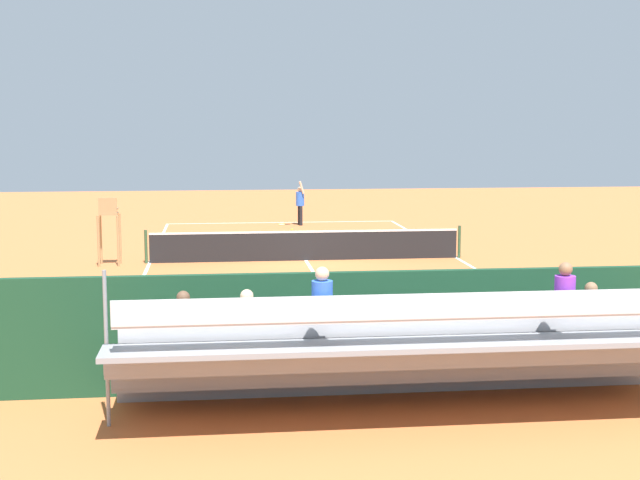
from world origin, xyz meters
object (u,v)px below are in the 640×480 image
at_px(courtside_bench, 504,340).
at_px(tennis_player, 300,202).
at_px(bleacher_stand, 402,353).
at_px(tennis_ball_near, 292,229).
at_px(tennis_ball_far, 268,233).
at_px(equipment_bag, 394,366).
at_px(tennis_net, 306,245).
at_px(umpire_chair, 109,224).
at_px(tennis_racket, 282,224).

relative_size(courtside_bench, tennis_player, 0.93).
bearing_deg(courtside_bench, bleacher_stand, 42.08).
xyz_separation_m(tennis_ball_near, tennis_ball_far, (1.07, 1.20, 0.00)).
xyz_separation_m(bleacher_stand, equipment_bag, (-0.27, -1.97, -0.76)).
bearing_deg(tennis_net, tennis_ball_near, -91.67).
bearing_deg(umpire_chair, tennis_player, -124.33).
xyz_separation_m(bleacher_stand, umpire_chair, (6.15, -15.07, 0.37)).
relative_size(tennis_net, tennis_player, 5.35).
distance_m(tennis_net, equipment_bag, 13.41).
distance_m(courtside_bench, tennis_racket, 23.49).
relative_size(bleacher_stand, tennis_racket, 15.48).
bearing_deg(tennis_ball_far, tennis_racket, -104.15).
height_order(bleacher_stand, tennis_ball_near, bleacher_stand).
bearing_deg(courtside_bench, tennis_player, -86.20).
distance_m(bleacher_stand, equipment_bag, 2.13).
bearing_deg(tennis_ball_near, tennis_player, -105.90).
distance_m(tennis_racket, tennis_ball_far, 3.32).
relative_size(umpire_chair, equipment_bag, 2.38).
xyz_separation_m(tennis_player, tennis_ball_near, (0.51, 1.78, -0.98)).
bearing_deg(courtside_bench, tennis_racket, -84.38).
height_order(tennis_net, tennis_player, tennis_player).
xyz_separation_m(tennis_player, tennis_racket, (0.76, -0.24, -1.00)).
xyz_separation_m(umpire_chair, tennis_ball_near, (-6.44, -8.39, -1.28)).
relative_size(tennis_player, tennis_ball_far, 29.18).
relative_size(courtside_bench, tennis_racket, 3.08).
bearing_deg(tennis_net, tennis_player, -94.30).
height_order(bleacher_stand, courtside_bench, bleacher_stand).
relative_size(tennis_net, tennis_ball_far, 156.06).
bearing_deg(equipment_bag, tennis_ball_near, -90.02).
xyz_separation_m(tennis_net, tennis_player, (-0.74, -9.87, 0.51)).
bearing_deg(tennis_ball_near, courtside_bench, 95.46).
bearing_deg(tennis_ball_near, tennis_racket, -82.80).
relative_size(tennis_net, tennis_ball_near, 156.06).
relative_size(tennis_net, tennis_racket, 17.60).
relative_size(umpire_chair, courtside_bench, 1.19).
bearing_deg(bleacher_stand, tennis_net, -90.17).
relative_size(tennis_net, equipment_bag, 11.44).
distance_m(courtside_bench, equipment_bag, 2.09).
bearing_deg(tennis_player, tennis_net, 85.70).
height_order(umpire_chair, tennis_player, umpire_chair).
distance_m(tennis_player, tennis_ball_far, 3.51).
distance_m(courtside_bench, tennis_ball_near, 21.46).
relative_size(bleacher_stand, equipment_bag, 10.07).
relative_size(equipment_bag, tennis_racket, 1.54).
bearing_deg(equipment_bag, bleacher_stand, 82.09).
bearing_deg(tennis_player, bleacher_stand, 88.21).
relative_size(tennis_player, tennis_racket, 3.29).
bearing_deg(equipment_bag, tennis_racket, -89.40).
height_order(tennis_player, tennis_racket, tennis_player).
distance_m(tennis_net, umpire_chair, 6.26).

